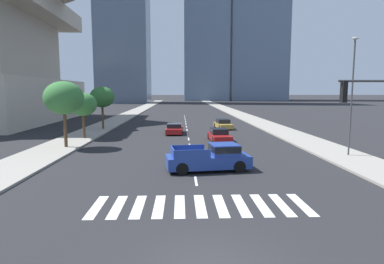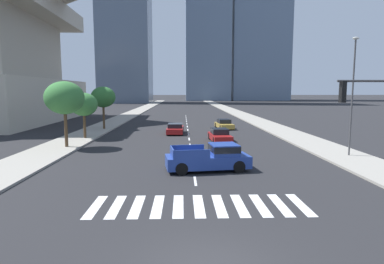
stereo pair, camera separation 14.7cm
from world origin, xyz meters
name	(u,v)px [view 2 (the right image)]	position (x,y,z in m)	size (l,w,h in m)	color
sidewalk_east	(285,132)	(11.63, 30.00, 0.07)	(4.00, 260.00, 0.15)	gray
sidewalk_west	(90,133)	(-11.63, 30.00, 0.07)	(4.00, 260.00, 0.15)	gray
crosswalk_near	(199,206)	(0.00, 5.22, 0.00)	(9.45, 2.91, 0.01)	silver
lane_divider_center	(188,130)	(0.00, 33.22, 0.00)	(0.14, 50.00, 0.01)	silver
pickup_truck	(212,158)	(1.14, 11.63, 0.81)	(5.43, 2.64, 1.67)	navy
sedan_gold_0	(224,124)	(4.87, 34.61, 0.57)	(2.19, 4.60, 1.25)	#B28E38
sedan_red_1	(220,135)	(3.03, 23.64, 0.58)	(2.09, 4.47, 1.26)	maroon
sedan_red_2	(175,129)	(-1.54, 29.56, 0.57)	(2.00, 4.55, 1.22)	maroon
street_lamp_east	(353,89)	(11.93, 15.48, 5.14)	(0.50, 0.24, 8.75)	#3F3F42
street_tree_nearest	(64,98)	(-10.83, 19.97, 4.39)	(3.34, 3.34, 5.68)	#4C3823
street_tree_second	(84,105)	(-10.83, 25.41, 3.60)	(2.81, 2.81, 4.67)	#4C3823
street_tree_third	(103,97)	(-10.83, 33.80, 4.19)	(3.12, 3.12, 5.39)	#4C3823
office_tower_center_skyline	(207,24)	(12.54, 166.64, 39.73)	(22.60, 22.92, 80.51)	slate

